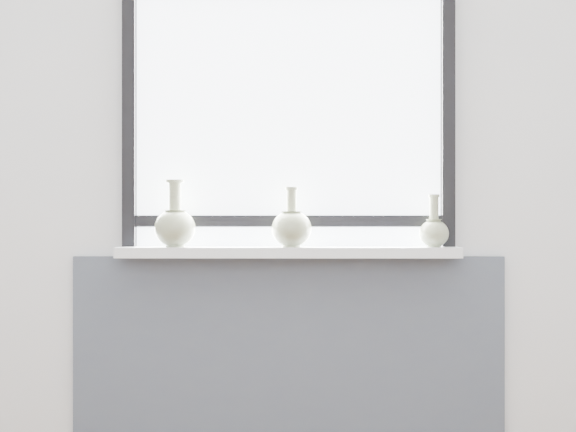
{
  "coord_description": "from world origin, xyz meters",
  "views": [
    {
      "loc": [
        0.02,
        -1.7,
        1.02
      ],
      "look_at": [
        0.0,
        1.55,
        1.02
      ],
      "focal_mm": 55.0,
      "sensor_mm": 36.0,
      "label": 1
    }
  ],
  "objects_px": {
    "vase_b": "(292,227)",
    "vase_a": "(175,225)",
    "windowsill": "(288,252)",
    "vase_c": "(434,231)"
  },
  "relations": [
    {
      "from": "vase_a",
      "to": "windowsill",
      "type": "bearing_deg",
      "value": 2.62
    },
    {
      "from": "vase_a",
      "to": "vase_b",
      "type": "bearing_deg",
      "value": -0.4
    },
    {
      "from": "vase_a",
      "to": "vase_b",
      "type": "relative_size",
      "value": 1.12
    },
    {
      "from": "vase_a",
      "to": "vase_b",
      "type": "xyz_separation_m",
      "value": [
        0.45,
        -0.0,
        -0.01
      ]
    },
    {
      "from": "vase_b",
      "to": "vase_c",
      "type": "bearing_deg",
      "value": 0.32
    },
    {
      "from": "vase_a",
      "to": "vase_b",
      "type": "distance_m",
      "value": 0.45
    },
    {
      "from": "vase_b",
      "to": "windowsill",
      "type": "bearing_deg",
      "value": 118.64
    },
    {
      "from": "vase_b",
      "to": "vase_a",
      "type": "bearing_deg",
      "value": 179.6
    },
    {
      "from": "windowsill",
      "to": "vase_a",
      "type": "distance_m",
      "value": 0.45
    },
    {
      "from": "vase_b",
      "to": "vase_c",
      "type": "height_order",
      "value": "vase_b"
    }
  ]
}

